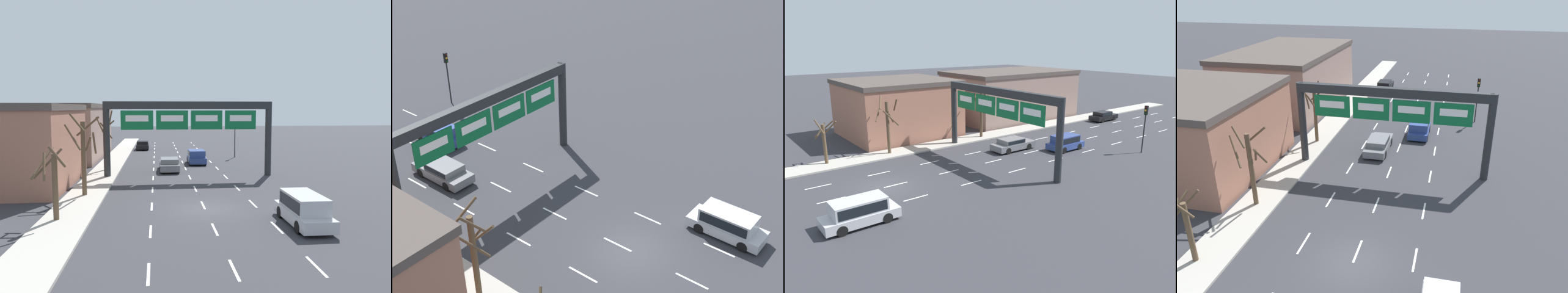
{
  "view_description": "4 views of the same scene",
  "coord_description": "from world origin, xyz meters",
  "views": [
    {
      "loc": [
        -2.93,
        -22.95,
        6.24
      ],
      "look_at": [
        0.38,
        9.56,
        2.96
      ],
      "focal_mm": 35.0,
      "sensor_mm": 36.0,
      "label": 1
    },
    {
      "loc": [
        -21.07,
        -13.35,
        21.06
      ],
      "look_at": [
        2.41,
        5.15,
        4.23
      ],
      "focal_mm": 50.0,
      "sensor_mm": 36.0,
      "label": 2
    },
    {
      "loc": [
        26.44,
        -10.86,
        11.06
      ],
      "look_at": [
        2.43,
        7.54,
        2.58
      ],
      "focal_mm": 35.0,
      "sensor_mm": 36.0,
      "label": 3
    },
    {
      "loc": [
        4.71,
        -15.95,
        14.35
      ],
      "look_at": [
        -1.51,
        11.56,
        1.9
      ],
      "focal_mm": 35.0,
      "sensor_mm": 36.0,
      "label": 4
    }
  ],
  "objects": [
    {
      "name": "building_far",
      "position": [
        -15.19,
        26.56,
        3.41
      ],
      "size": [
        10.99,
        17.87,
        6.8
      ],
      "color": "gray",
      "rests_on": "ground_plane"
    },
    {
      "name": "ground_plane",
      "position": [
        0.0,
        0.0,
        0.0
      ],
      "size": [
        220.0,
        220.0,
        0.0
      ],
      "primitive_type": "plane",
      "color": "#333338"
    },
    {
      "name": "car_grey",
      "position": [
        -1.72,
        14.94,
        0.7
      ],
      "size": [
        1.91,
        4.75,
        1.29
      ],
      "color": "slate",
      "rests_on": "ground_plane"
    },
    {
      "name": "suv_blue",
      "position": [
        1.49,
        19.43,
        0.87
      ],
      "size": [
        1.94,
        3.94,
        1.56
      ],
      "color": "navy",
      "rests_on": "ground_plane"
    },
    {
      "name": "tree_bare_closest",
      "position": [
        -8.03,
        4.16,
        3.2
      ],
      "size": [
        2.37,
        2.39,
        5.75
      ],
      "color": "brown",
      "rests_on": "sidewalk_left"
    },
    {
      "name": "car_black",
      "position": [
        -5.1,
        35.31,
        0.72
      ],
      "size": [
        1.83,
        4.43,
        1.33
      ],
      "color": "black",
      "rests_on": "ground_plane"
    },
    {
      "name": "sign_gantry",
      "position": [
        0.0,
        11.51,
        5.17
      ],
      "size": [
        15.39,
        0.7,
        6.86
      ],
      "color": "#232628",
      "rests_on": "ground_plane"
    },
    {
      "name": "lane_dashes",
      "position": [
        -0.0,
        13.5,
        0.01
      ],
      "size": [
        6.72,
        67.0,
        0.01
      ],
      "color": "white",
      "rests_on": "ground_plane"
    },
    {
      "name": "building_near",
      "position": [
        -15.46,
        8.71,
        3.3
      ],
      "size": [
        11.54,
        12.22,
        6.59
      ],
      "color": "#9E6651",
      "rests_on": "ground_plane"
    },
    {
      "name": "tree_bare_second",
      "position": [
        -8.61,
        -1.78,
        2.36
      ],
      "size": [
        1.91,
        1.94,
        4.16
      ],
      "color": "brown",
      "rests_on": "sidewalk_left"
    },
    {
      "name": "tree_bare_third",
      "position": [
        -7.87,
        15.56,
        3.19
      ],
      "size": [
        1.83,
        1.85,
        5.94
      ],
      "color": "brown",
      "rests_on": "sidewalk_left"
    },
    {
      "name": "sidewalk_left",
      "position": [
        -8.0,
        0.0,
        0.07
      ],
      "size": [
        2.8,
        110.0,
        0.15
      ],
      "color": "#A8A399",
      "rests_on": "ground_plane"
    },
    {
      "name": "traffic_light_near_gantry",
      "position": [
        6.97,
        24.71,
        3.44
      ],
      "size": [
        0.3,
        0.35,
        4.82
      ],
      "color": "black",
      "rests_on": "ground_plane"
    }
  ]
}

